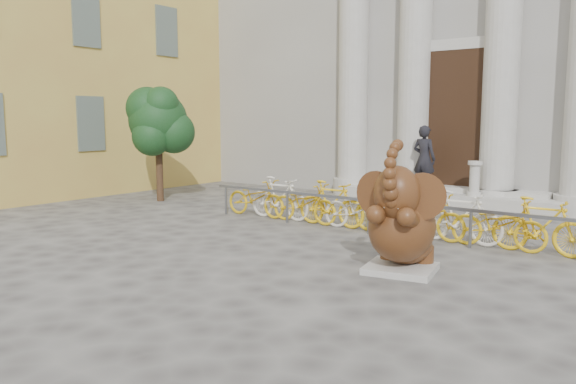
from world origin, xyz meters
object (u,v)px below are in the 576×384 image
Objects in this scene: bike_rack at (374,208)px; elephant_statue at (401,225)px; tree at (158,122)px; pedestrian at (424,159)px.

elephant_statue is at bearing -54.27° from bike_rack.
tree is 7.45m from pedestrian.
elephant_statue is 1.13× the size of pedestrian.
tree reaches higher than elephant_statue.
bike_rack is 2.59× the size of tree.
tree is 1.78× the size of pedestrian.
tree is at bearing 177.89° from bike_rack.
tree is (-8.81, 2.77, 1.51)m from elephant_statue.
bike_rack is (-1.80, 2.51, -0.24)m from elephant_statue.
pedestrian is (-0.69, 4.09, 0.76)m from bike_rack.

